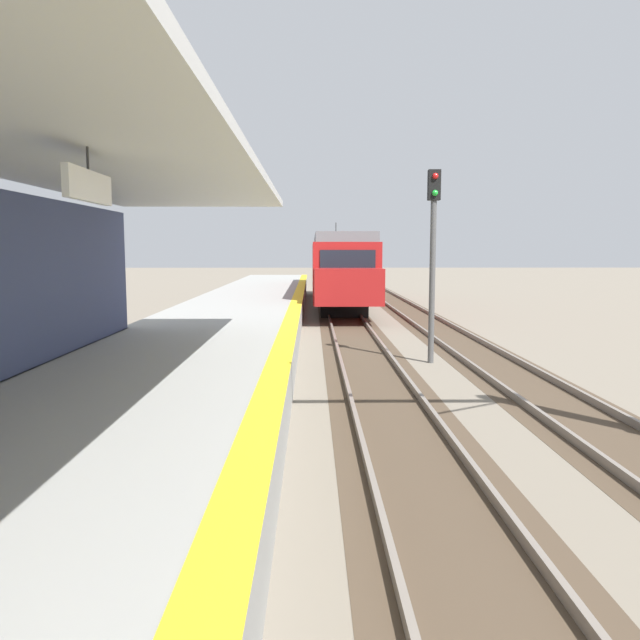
# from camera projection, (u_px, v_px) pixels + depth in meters

# --- Properties ---
(station_platform) EXTENTS (5.00, 80.00, 0.91)m
(station_platform) POSITION_uv_depth(u_px,v_px,m) (192.00, 360.00, 14.88)
(station_platform) COLOR #999993
(station_platform) RESTS_ON ground
(track_pair_nearest_platform) EXTENTS (2.34, 120.00, 0.16)m
(track_pair_nearest_platform) POSITION_uv_depth(u_px,v_px,m) (361.00, 349.00, 18.96)
(track_pair_nearest_platform) COLOR #4C3D2D
(track_pair_nearest_platform) RESTS_ON ground
(track_pair_middle) EXTENTS (2.34, 120.00, 0.16)m
(track_pair_middle) POSITION_uv_depth(u_px,v_px,m) (471.00, 349.00, 19.00)
(track_pair_middle) COLOR #4C3D2D
(track_pair_middle) RESTS_ON ground
(approaching_train) EXTENTS (2.93, 19.60, 4.76)m
(approaching_train) POSITION_uv_depth(u_px,v_px,m) (339.00, 266.00, 34.40)
(approaching_train) COLOR maroon
(approaching_train) RESTS_ON ground
(rail_signal_post) EXTENTS (0.32, 0.34, 5.20)m
(rail_signal_post) POSITION_uv_depth(u_px,v_px,m) (433.00, 246.00, 16.63)
(rail_signal_post) COLOR #4C4C4C
(rail_signal_post) RESTS_ON ground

